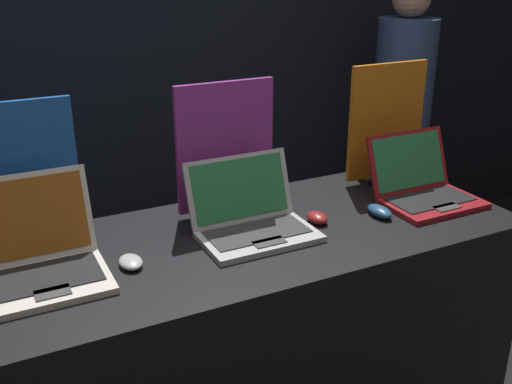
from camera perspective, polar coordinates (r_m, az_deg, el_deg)
wall_back at (r=3.26m, az=-12.17°, el=13.73°), size 8.00×0.05×2.80m
display_counter at (r=2.29m, az=-0.01°, el=-14.67°), size 1.84×0.73×0.95m
laptop_front at (r=1.86m, az=-19.68°, el=-5.76°), size 0.34×0.35×0.28m
mouse_front at (r=1.86m, az=-11.84°, el=-6.54°), size 0.07×0.10×0.03m
promo_stand_front at (r=2.03m, az=-21.28°, el=1.33°), size 0.34×0.07×0.47m
laptop_middle at (r=2.02m, az=-0.45°, el=-2.43°), size 0.38×0.31×0.24m
mouse_middle at (r=2.12m, az=5.85°, el=-2.44°), size 0.07×0.09×0.04m
promo_stand_middle at (r=2.13m, az=-2.92°, el=3.85°), size 0.37×0.07×0.48m
laptop_back at (r=2.37m, az=15.63°, el=0.52°), size 0.36×0.32×0.24m
mouse_back at (r=2.20m, az=11.69°, el=-1.82°), size 0.06×0.12×0.04m
promo_stand_back at (r=2.49m, az=12.26°, el=6.16°), size 0.35×0.07×0.49m
person_bystander at (r=3.53m, az=13.50°, el=5.78°), size 0.33×0.33×1.72m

